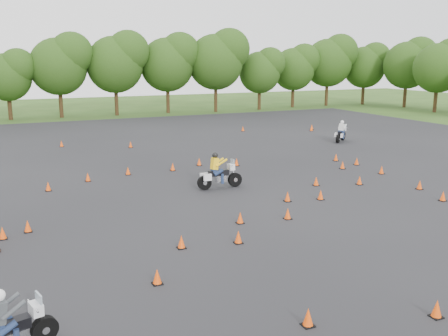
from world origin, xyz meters
TOP-DOWN VIEW (x-y plane):
  - ground at (0.00, 0.00)m, footprint 140.00×140.00m
  - asphalt_pad at (0.00, 6.00)m, footprint 62.00×62.00m
  - treeline at (3.38, 34.96)m, footprint 87.03×32.50m
  - traffic_cones at (-0.11, 5.34)m, footprint 36.48×33.42m
  - rider_grey at (-10.19, -6.85)m, footprint 2.23×1.21m
  - rider_yellow at (0.06, 4.62)m, footprint 2.43×0.79m
  - rider_white at (14.83, 14.08)m, footprint 2.19×1.93m

SIDE VIEW (x-z plane):
  - ground at x=0.00m, z-range 0.00..0.00m
  - asphalt_pad at x=0.00m, z-range 0.01..0.01m
  - traffic_cones at x=-0.11m, z-range 0.01..0.46m
  - rider_grey at x=-10.19m, z-range 0.00..1.65m
  - rider_white at x=14.83m, z-range 0.00..1.74m
  - rider_yellow at x=0.06m, z-range 0.00..1.87m
  - treeline at x=3.38m, z-range -0.67..9.95m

